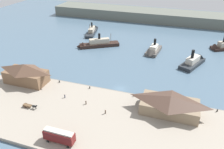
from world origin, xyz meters
The scene contains 20 objects.
ground_plane centered at (0.00, 0.00, 0.00)m, with size 320.00×320.00×0.00m, color slate.
quay_promenade centered at (0.00, -22.00, 0.60)m, with size 110.00×36.00×1.20m, color #9E9384.
seawall_edge centered at (0.00, -3.60, 0.50)m, with size 110.00×0.80×1.00m, color gray.
ferry_shed_central_terminal centered at (-39.40, -9.47, 5.62)m, with size 18.25×9.08×8.69m.
ferry_shed_west_terminal centered at (21.27, -10.55, 4.55)m, with size 20.27×10.86×6.60m.
street_tram centered at (-8.11, -35.60, 3.75)m, with size 9.57×2.84×4.38m.
horse_cart centered at (-26.94, -24.41, 2.13)m, with size 6.03×1.36×1.87m.
pedestrian_near_cart centered at (-18.06, -14.72, 1.94)m, with size 0.40×0.40×1.61m.
pedestrian_standing_center centered at (0.24, -18.79, 1.98)m, with size 0.42×0.42×1.71m.
pedestrian_near_east_shed centered at (-8.50, -15.94, 1.95)m, with size 0.41×0.41×1.65m.
mooring_post_center_east centered at (-25.94, -5.36, 1.65)m, with size 0.44×0.44×0.90m, color black.
mooring_post_west centered at (37.65, -5.07, 1.65)m, with size 0.44×0.44×0.90m, color black.
mooring_post_east centered at (7.34, -5.22, 1.65)m, with size 0.44×0.44×0.90m, color black.
mooring_post_center_west centered at (-11.53, -5.50, 1.65)m, with size 0.44×0.44×0.90m, color black.
ferry_approaching_east centered at (7.01, 41.35, 1.43)m, with size 7.72×16.81×9.60m.
ferry_near_quay centered at (44.32, 60.23, 1.57)m, with size 16.89×12.88×11.11m.
ferry_moored_east centered at (29.39, 34.75, 1.61)m, with size 13.44×19.94×10.82m.
ferry_departing_north centered at (-40.05, 64.89, 1.40)m, with size 9.95×24.66×10.04m.
ferry_outer_harbor centered at (-27.91, 40.34, 1.63)m, with size 24.89×17.98×9.64m.
far_headland centered at (0.00, 110.00, 4.00)m, with size 180.00×24.00×8.00m, color #60665B.
Camera 1 is at (22.01, -76.38, 51.51)m, focal length 35.65 mm.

